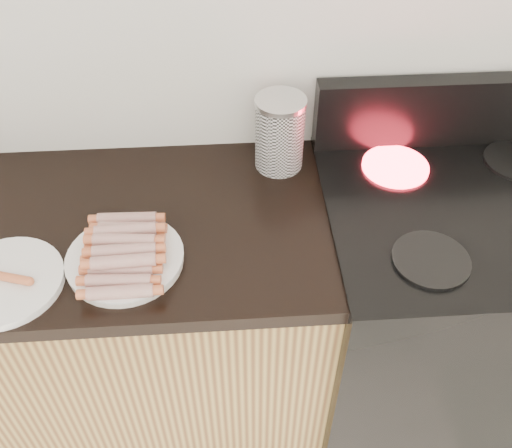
{
  "coord_description": "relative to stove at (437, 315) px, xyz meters",
  "views": [
    {
      "loc": [
        0.15,
        0.66,
        1.9
      ],
      "look_at": [
        0.21,
        1.62,
        0.94
      ],
      "focal_mm": 40.0,
      "sensor_mm": 36.0,
      "label": 1
    }
  ],
  "objects": [
    {
      "name": "stove",
      "position": [
        0.0,
        0.0,
        0.0
      ],
      "size": [
        0.76,
        0.65,
        0.91
      ],
      "color": "black",
      "rests_on": "floor"
    },
    {
      "name": "main_plate",
      "position": [
        -0.87,
        -0.12,
        0.45
      ],
      "size": [
        0.3,
        0.3,
        0.02
      ],
      "primitive_type": "cylinder",
      "rotation": [
        0.0,
        0.0,
        0.15
      ],
      "color": "white",
      "rests_on": "counter_slab"
    },
    {
      "name": "canister",
      "position": [
        -0.48,
        0.22,
        0.55
      ],
      "size": [
        0.13,
        0.13,
        0.21
      ],
      "rotation": [
        0.0,
        0.0,
        -0.2
      ],
      "color": "silver",
      "rests_on": "counter_slab"
    },
    {
      "name": "burner_far_left",
      "position": [
        -0.17,
        0.17,
        0.46
      ],
      "size": [
        0.18,
        0.18,
        0.01
      ],
      "primitive_type": "cylinder",
      "color": "#FF1E2D",
      "rests_on": "stove"
    },
    {
      "name": "burner_near_left",
      "position": [
        -0.17,
        -0.17,
        0.46
      ],
      "size": [
        0.18,
        0.18,
        0.01
      ],
      "primitive_type": "cylinder",
      "color": "black",
      "rests_on": "stove"
    },
    {
      "name": "plain_sausages",
      "position": [
        -1.13,
        -0.17,
        0.47
      ],
      "size": [
        0.13,
        0.06,
        0.02
      ],
      "rotation": [
        0.0,
        0.0,
        -0.29
      ],
      "color": "#D76939",
      "rests_on": "side_plate"
    },
    {
      "name": "hotdog_pile",
      "position": [
        -0.87,
        -0.12,
        0.49
      ],
      "size": [
        0.14,
        0.26,
        0.06
      ],
      "rotation": [
        0.0,
        0.0,
        -0.05
      ],
      "color": "maroon",
      "rests_on": "main_plate"
    },
    {
      "name": "stove_panel",
      "position": [
        0.0,
        0.28,
        0.55
      ],
      "size": [
        0.76,
        0.06,
        0.2
      ],
      "primitive_type": "cube",
      "color": "black",
      "rests_on": "stove"
    },
    {
      "name": "wall_back",
      "position": [
        -0.78,
        0.32,
        0.84
      ],
      "size": [
        4.0,
        0.04,
        2.6
      ],
      "primitive_type": "cube",
      "color": "silver",
      "rests_on": "ground"
    },
    {
      "name": "side_plate",
      "position": [
        -1.13,
        -0.17,
        0.45
      ],
      "size": [
        0.34,
        0.34,
        0.02
      ],
      "primitive_type": "cylinder",
      "rotation": [
        0.0,
        0.0,
        0.41
      ],
      "color": "white",
      "rests_on": "counter_slab"
    }
  ]
}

